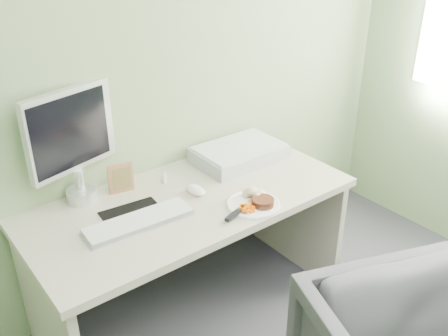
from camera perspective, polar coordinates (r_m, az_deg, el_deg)
wall_back at (r=2.50m, az=-9.35°, el=12.50°), size 3.50×0.00×3.50m
desk at (r=2.54m, az=-3.80°, el=-6.95°), size 1.60×0.75×0.73m
plate at (r=2.37m, az=3.36°, el=-4.21°), size 0.26×0.26×0.01m
steak at (r=2.35m, az=4.48°, el=-3.90°), size 0.12×0.12×0.03m
potato_pile at (r=2.40m, az=3.34°, el=-2.77°), size 0.14×0.13×0.07m
carrot_heap at (r=2.30m, az=2.77°, el=-4.40°), size 0.07×0.07×0.04m
steak_knife at (r=2.28m, az=1.59°, el=-5.00°), size 0.25×0.10×0.02m
mousepad at (r=2.33m, az=-10.13°, el=-5.45°), size 0.30×0.27×0.00m
keyboard at (r=2.26m, az=-9.70°, el=-6.01°), size 0.49×0.17×0.02m
computer_mouse at (r=2.46m, az=-3.24°, el=-2.53°), size 0.08×0.13×0.04m
photo_frame at (r=2.50m, az=-11.71°, el=-1.13°), size 0.13×0.04×0.16m
eyedrop_bottle at (r=2.57m, az=-6.87°, el=-1.08°), size 0.02×0.02×0.07m
scanner at (r=2.79m, az=1.73°, el=1.64°), size 0.49×0.33×0.08m
monitor at (r=2.39m, az=-16.95°, el=3.06°), size 0.46×0.18×0.55m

